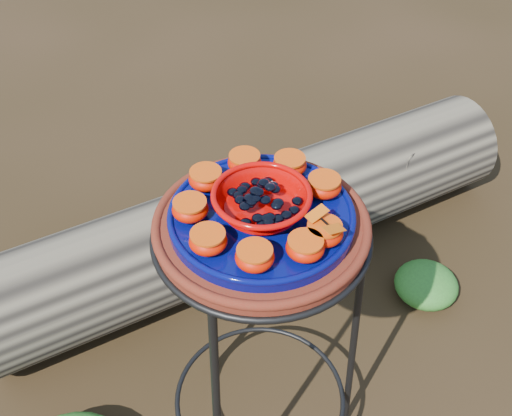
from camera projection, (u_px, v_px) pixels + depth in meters
plant_stand at (260, 348)px, 1.40m from camera, size 0.44×0.44×0.70m
terracotta_saucer at (261, 228)px, 1.15m from camera, size 0.39×0.39×0.03m
cobalt_plate at (261, 217)px, 1.13m from camera, size 0.33×0.33×0.02m
red_bowl at (262, 203)px, 1.11m from camera, size 0.17×0.17×0.05m
glass_gems at (262, 188)px, 1.09m from camera, size 0.13×0.13×0.02m
orange_half_0 at (324, 233)px, 1.07m from camera, size 0.06×0.06×0.04m
orange_half_1 at (324, 186)px, 1.15m from camera, size 0.06×0.06×0.04m
orange_half_2 at (290, 165)px, 1.20m from camera, size 0.06×0.06×0.04m
orange_half_3 at (245, 162)px, 1.20m from camera, size 0.06×0.06×0.04m
orange_half_4 at (206, 179)px, 1.17m from camera, size 0.06×0.06×0.04m
orange_half_5 at (190, 209)px, 1.11m from camera, size 0.06×0.06×0.04m
orange_half_6 at (208, 241)px, 1.05m from camera, size 0.06×0.06×0.04m
orange_half_7 at (255, 257)px, 1.02m from camera, size 0.06×0.06×0.04m
orange_half_8 at (305, 248)px, 1.04m from camera, size 0.06×0.06×0.04m
butterfly at (325, 222)px, 1.05m from camera, size 0.08×0.05×0.01m
driftwood_log at (258, 217)px, 1.99m from camera, size 1.72×0.64×0.32m
foliage_right at (426, 284)px, 1.93m from camera, size 0.19×0.19×0.10m
foliage_back at (105, 273)px, 1.92m from camera, size 0.33×0.33×0.16m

